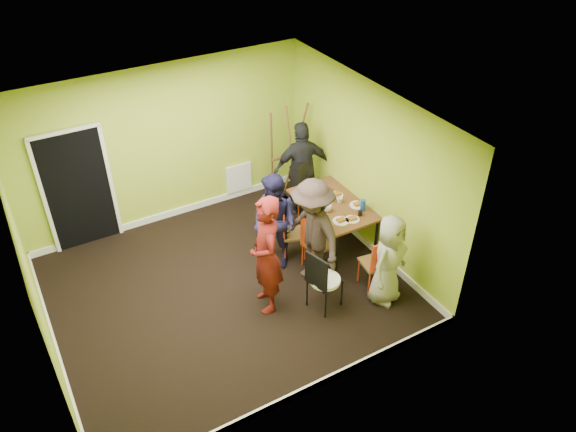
{
  "coord_description": "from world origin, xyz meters",
  "views": [
    {
      "loc": [
        -2.34,
        -5.97,
        5.83
      ],
      "look_at": [
        1.08,
        0.0,
        0.97
      ],
      "focal_mm": 35.0,
      "sensor_mm": 36.0,
      "label": 1
    }
  ],
  "objects_px": {
    "easel": "(286,155)",
    "thermos": "(332,196)",
    "chair_bentwood": "(322,278)",
    "chair_front_end": "(378,261)",
    "person_left_far": "(275,222)",
    "person_back_end": "(302,169)",
    "person_standing": "(266,255)",
    "chair_back_end": "(305,179)",
    "orange_bottle": "(323,198)",
    "person_left_near": "(312,232)",
    "dining_table": "(333,206)",
    "person_front_end": "(388,260)",
    "blue_bottle": "(363,205)",
    "chair_left_far": "(289,229)",
    "chair_left_near": "(314,241)"
  },
  "relations": [
    {
      "from": "person_standing",
      "to": "orange_bottle",
      "type": "bearing_deg",
      "value": 134.58
    },
    {
      "from": "chair_front_end",
      "to": "person_left_near",
      "type": "distance_m",
      "value": 1.06
    },
    {
      "from": "chair_left_far",
      "to": "person_left_near",
      "type": "bearing_deg",
      "value": 22.19
    },
    {
      "from": "easel",
      "to": "orange_bottle",
      "type": "bearing_deg",
      "value": -91.95
    },
    {
      "from": "dining_table",
      "to": "blue_bottle",
      "type": "distance_m",
      "value": 0.52
    },
    {
      "from": "thermos",
      "to": "person_back_end",
      "type": "bearing_deg",
      "value": 88.27
    },
    {
      "from": "thermos",
      "to": "person_left_far",
      "type": "bearing_deg",
      "value": -175.58
    },
    {
      "from": "dining_table",
      "to": "person_front_end",
      "type": "distance_m",
      "value": 1.56
    },
    {
      "from": "chair_back_end",
      "to": "person_back_end",
      "type": "xyz_separation_m",
      "value": [
        0.04,
        0.18,
        0.1
      ]
    },
    {
      "from": "chair_front_end",
      "to": "person_standing",
      "type": "xyz_separation_m",
      "value": [
        -1.59,
        0.5,
        0.4
      ]
    },
    {
      "from": "thermos",
      "to": "person_left_near",
      "type": "distance_m",
      "value": 1.05
    },
    {
      "from": "easel",
      "to": "person_back_end",
      "type": "relative_size",
      "value": 1.09
    },
    {
      "from": "easel",
      "to": "chair_bentwood",
      "type": "bearing_deg",
      "value": -109.75
    },
    {
      "from": "chair_bentwood",
      "to": "thermos",
      "type": "height_order",
      "value": "chair_bentwood"
    },
    {
      "from": "person_back_end",
      "to": "person_standing",
      "type": "bearing_deg",
      "value": 60.04
    },
    {
      "from": "blue_bottle",
      "to": "orange_bottle",
      "type": "height_order",
      "value": "blue_bottle"
    },
    {
      "from": "chair_left_far",
      "to": "easel",
      "type": "distance_m",
      "value": 1.72
    },
    {
      "from": "chair_back_end",
      "to": "blue_bottle",
      "type": "distance_m",
      "value": 1.28
    },
    {
      "from": "chair_left_far",
      "to": "orange_bottle",
      "type": "height_order",
      "value": "chair_left_far"
    },
    {
      "from": "chair_front_end",
      "to": "person_left_far",
      "type": "xyz_separation_m",
      "value": [
        -1.02,
        1.29,
        0.27
      ]
    },
    {
      "from": "blue_bottle",
      "to": "person_left_near",
      "type": "height_order",
      "value": "person_left_near"
    },
    {
      "from": "orange_bottle",
      "to": "person_left_near",
      "type": "bearing_deg",
      "value": -131.76
    },
    {
      "from": "chair_bentwood",
      "to": "blue_bottle",
      "type": "xyz_separation_m",
      "value": [
        1.31,
        0.87,
        0.29
      ]
    },
    {
      "from": "blue_bottle",
      "to": "person_left_near",
      "type": "relative_size",
      "value": 0.11
    },
    {
      "from": "dining_table",
      "to": "chair_left_near",
      "type": "xyz_separation_m",
      "value": [
        -0.65,
        -0.47,
        -0.15
      ]
    },
    {
      "from": "dining_table",
      "to": "person_standing",
      "type": "relative_size",
      "value": 0.81
    },
    {
      "from": "dining_table",
      "to": "chair_bentwood",
      "type": "height_order",
      "value": "chair_bentwood"
    },
    {
      "from": "orange_bottle",
      "to": "person_left_near",
      "type": "distance_m",
      "value": 1.09
    },
    {
      "from": "chair_left_near",
      "to": "person_standing",
      "type": "xyz_separation_m",
      "value": [
        -1.01,
        -0.35,
        0.38
      ]
    },
    {
      "from": "chair_front_end",
      "to": "person_standing",
      "type": "height_order",
      "value": "person_standing"
    },
    {
      "from": "easel",
      "to": "person_left_far",
      "type": "relative_size",
      "value": 1.2
    },
    {
      "from": "chair_back_end",
      "to": "chair_bentwood",
      "type": "bearing_deg",
      "value": 41.42
    },
    {
      "from": "easel",
      "to": "person_standing",
      "type": "xyz_separation_m",
      "value": [
        -1.63,
        -2.3,
        -0.02
      ]
    },
    {
      "from": "easel",
      "to": "person_standing",
      "type": "distance_m",
      "value": 2.82
    },
    {
      "from": "chair_left_far",
      "to": "person_left_far",
      "type": "height_order",
      "value": "person_left_far"
    },
    {
      "from": "blue_bottle",
      "to": "orange_bottle",
      "type": "relative_size",
      "value": 2.36
    },
    {
      "from": "chair_left_far",
      "to": "blue_bottle",
      "type": "xyz_separation_m",
      "value": [
        1.12,
        -0.41,
        0.33
      ]
    },
    {
      "from": "thermos",
      "to": "person_left_near",
      "type": "xyz_separation_m",
      "value": [
        -0.79,
        -0.68,
        0.01
      ]
    },
    {
      "from": "chair_left_near",
      "to": "blue_bottle",
      "type": "height_order",
      "value": "chair_left_near"
    },
    {
      "from": "blue_bottle",
      "to": "person_standing",
      "type": "bearing_deg",
      "value": -167.64
    },
    {
      "from": "person_left_near",
      "to": "person_front_end",
      "type": "bearing_deg",
      "value": 30.81
    },
    {
      "from": "chair_front_end",
      "to": "easel",
      "type": "distance_m",
      "value": 2.84
    },
    {
      "from": "easel",
      "to": "thermos",
      "type": "height_order",
      "value": "easel"
    },
    {
      "from": "easel",
      "to": "thermos",
      "type": "relative_size",
      "value": 8.14
    },
    {
      "from": "chair_bentwood",
      "to": "person_standing",
      "type": "bearing_deg",
      "value": -140.23
    },
    {
      "from": "chair_bentwood",
      "to": "person_front_end",
      "type": "bearing_deg",
      "value": 56.86
    },
    {
      "from": "person_standing",
      "to": "person_left_far",
      "type": "height_order",
      "value": "person_standing"
    },
    {
      "from": "chair_front_end",
      "to": "person_standing",
      "type": "relative_size",
      "value": 0.5
    },
    {
      "from": "person_front_end",
      "to": "person_left_far",
      "type": "bearing_deg",
      "value": 100.7
    },
    {
      "from": "chair_bentwood",
      "to": "orange_bottle",
      "type": "distance_m",
      "value": 1.74
    }
  ]
}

